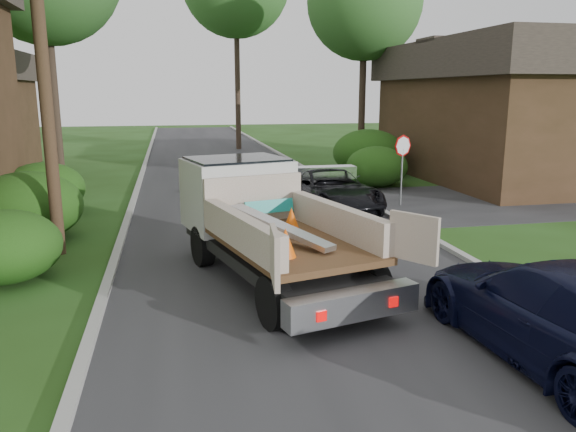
% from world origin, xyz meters
% --- Properties ---
extents(ground, '(120.00, 120.00, 0.00)m').
position_xyz_m(ground, '(0.00, 0.00, 0.00)').
color(ground, '#234213').
rests_on(ground, ground).
extents(road, '(8.00, 90.00, 0.02)m').
position_xyz_m(road, '(0.00, 10.00, 0.00)').
color(road, '#28282B').
rests_on(road, ground).
extents(side_street, '(16.00, 7.00, 0.02)m').
position_xyz_m(side_street, '(12.00, 9.00, 0.01)').
color(side_street, '#28282B').
rests_on(side_street, ground).
extents(curb_left, '(0.20, 90.00, 0.12)m').
position_xyz_m(curb_left, '(-4.10, 10.00, 0.06)').
color(curb_left, '#9E9E99').
rests_on(curb_left, ground).
extents(curb_right, '(0.20, 90.00, 0.12)m').
position_xyz_m(curb_right, '(4.10, 10.00, 0.06)').
color(curb_right, '#9E9E99').
rests_on(curb_right, ground).
extents(stop_sign, '(0.71, 0.32, 2.48)m').
position_xyz_m(stop_sign, '(5.20, 9.00, 1.78)').
color(stop_sign, slate).
rests_on(stop_sign, ground).
extents(utility_pole, '(2.42, 1.25, 10.00)m').
position_xyz_m(utility_pole, '(-5.48, 4.98, 5.17)').
color(utility_pole, '#382619').
rests_on(utility_pole, ground).
extents(house_right, '(9.72, 12.96, 6.20)m').
position_xyz_m(house_right, '(13.00, 14.00, 3.16)').
color(house_right, '#392817').
rests_on(house_right, ground).
extents(hedge_left_a, '(2.34, 2.34, 1.53)m').
position_xyz_m(hedge_left_a, '(-6.20, 3.00, 0.77)').
color(hedge_left_a, '#193C0D').
rests_on(hedge_left_a, ground).
extents(hedge_left_b, '(2.86, 2.86, 1.87)m').
position_xyz_m(hedge_left_b, '(-6.50, 6.50, 0.94)').
color(hedge_left_b, '#193C0D').
rests_on(hedge_left_b, ground).
extents(hedge_left_c, '(2.60, 2.60, 1.70)m').
position_xyz_m(hedge_left_c, '(-6.80, 10.00, 0.85)').
color(hedge_left_c, '#193C0D').
rests_on(hedge_left_c, ground).
extents(hedge_right_a, '(2.60, 2.60, 1.70)m').
position_xyz_m(hedge_right_a, '(5.80, 13.00, 0.85)').
color(hedge_right_a, '#193C0D').
rests_on(hedge_right_a, ground).
extents(hedge_right_b, '(3.38, 3.38, 2.21)m').
position_xyz_m(hedge_right_b, '(6.50, 16.00, 1.10)').
color(hedge_right_b, '#193C0D').
rests_on(hedge_right_b, ground).
extents(tree_right_far, '(6.00, 6.00, 11.50)m').
position_xyz_m(tree_right_far, '(7.50, 20.00, 8.48)').
color(tree_right_far, '#2D2119').
rests_on(tree_right_far, ground).
extents(flatbed_truck, '(4.11, 6.81, 2.42)m').
position_xyz_m(flatbed_truck, '(-0.90, 2.69, 1.31)').
color(flatbed_truck, black).
rests_on(flatbed_truck, ground).
extents(black_pickup, '(2.90, 5.40, 1.44)m').
position_xyz_m(black_pickup, '(2.40, 8.56, 0.72)').
color(black_pickup, black).
rests_on(black_pickup, ground).
extents(navy_suv, '(2.37, 5.39, 1.54)m').
position_xyz_m(navy_suv, '(2.83, -2.50, 0.77)').
color(navy_suv, black).
rests_on(navy_suv, ground).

